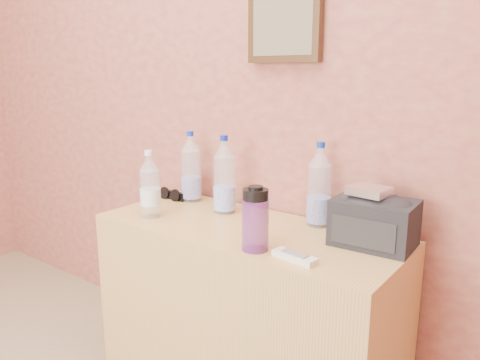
% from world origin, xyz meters
% --- Properties ---
extents(picture_frame, '(0.30, 0.03, 0.25)m').
position_xyz_m(picture_frame, '(0.22, 1.98, 1.40)').
color(picture_frame, '#382311').
rests_on(picture_frame, room_shell).
extents(dresser, '(1.12, 0.47, 0.70)m').
position_xyz_m(dresser, '(0.22, 1.75, 0.35)').
color(dresser, '#A07D5A').
rests_on(dresser, ground).
extents(pet_large_a, '(0.08, 0.08, 0.30)m').
position_xyz_m(pet_large_a, '(-0.18, 1.89, 0.83)').
color(pet_large_a, silver).
rests_on(pet_large_a, dresser).
extents(pet_large_b, '(0.08, 0.08, 0.31)m').
position_xyz_m(pet_large_b, '(0.05, 1.84, 0.83)').
color(pet_large_b, silver).
rests_on(pet_large_b, dresser).
extents(pet_large_c, '(0.08, 0.08, 0.30)m').
position_xyz_m(pet_large_c, '(0.42, 1.92, 0.83)').
color(pet_large_c, silver).
rests_on(pet_large_c, dresser).
extents(pet_small, '(0.07, 0.07, 0.26)m').
position_xyz_m(pet_small, '(-0.14, 1.63, 0.81)').
color(pet_small, silver).
rests_on(pet_small, dresser).
extents(nalgene_bottle, '(0.08, 0.08, 0.20)m').
position_xyz_m(nalgene_bottle, '(0.37, 1.59, 0.80)').
color(nalgene_bottle, '#6D2989').
rests_on(nalgene_bottle, dresser).
extents(sunglasses, '(0.15, 0.06, 0.04)m').
position_xyz_m(sunglasses, '(-0.26, 1.86, 0.72)').
color(sunglasses, black).
rests_on(sunglasses, dresser).
extents(ac_remote, '(0.15, 0.06, 0.02)m').
position_xyz_m(ac_remote, '(0.51, 1.59, 0.71)').
color(ac_remote, silver).
rests_on(ac_remote, dresser).
extents(toiletry_bag, '(0.26, 0.19, 0.17)m').
position_xyz_m(toiletry_bag, '(0.65, 1.85, 0.78)').
color(toiletry_bag, black).
rests_on(toiletry_bag, dresser).
extents(foil_packet, '(0.13, 0.11, 0.02)m').
position_xyz_m(foil_packet, '(0.64, 1.83, 0.88)').
color(foil_packet, silver).
rests_on(foil_packet, toiletry_bag).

